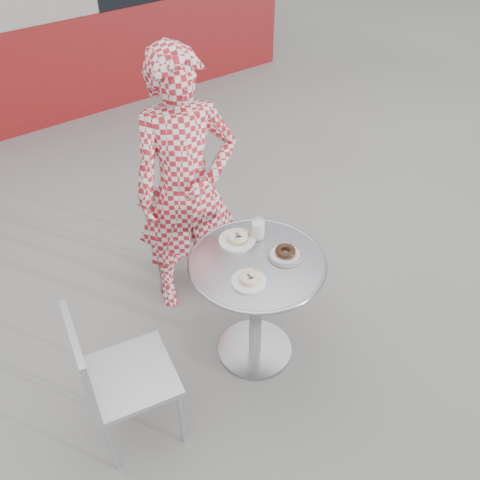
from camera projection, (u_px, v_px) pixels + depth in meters
ground at (255, 356)px, 3.30m from camera, size 60.00×60.00×0.00m
bistro_table at (257, 286)px, 2.96m from camera, size 0.75×0.75×0.76m
chair_far at (180, 243)px, 3.71m from camera, size 0.54×0.54×0.88m
chair_left at (133, 398)px, 2.76m from camera, size 0.50×0.50×0.89m
seated_person at (186, 189)px, 3.17m from camera, size 0.72×0.58×1.73m
plate_far at (238, 238)px, 2.96m from camera, size 0.21×0.21×0.05m
plate_near at (249, 279)px, 2.72m from camera, size 0.18×0.18×0.05m
plate_checker at (285, 253)px, 2.87m from camera, size 0.19×0.19×0.05m
milk_cup at (258, 229)px, 2.96m from camera, size 0.08×0.08×0.12m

